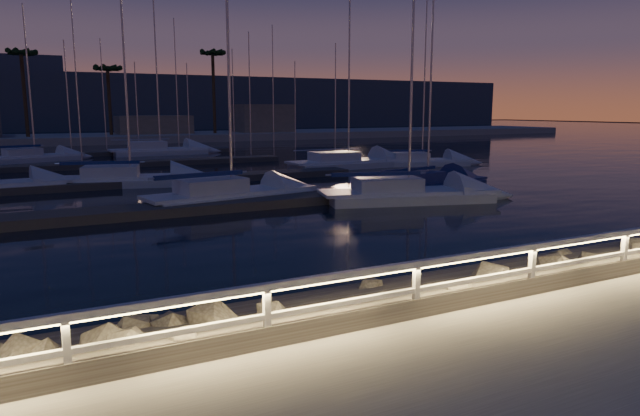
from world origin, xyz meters
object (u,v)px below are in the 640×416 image
(sailboat_l, at_px, (419,161))
(sailboat_n, at_px, (33,157))
(sailboat_b, at_px, (228,194))
(sailboat_d, at_px, (425,183))
(sailboat_g, at_px, (127,178))
(sailboat_h, at_px, (345,162))
(guard_rail, at_px, (494,263))
(sailboat_k, at_px, (158,150))
(sailboat_c, at_px, (404,193))

(sailboat_l, relative_size, sailboat_n, 1.00)
(sailboat_b, height_order, sailboat_d, sailboat_b)
(sailboat_d, xyz_separation_m, sailboat_g, (-14.38, 9.38, 0.04))
(sailboat_g, xyz_separation_m, sailboat_h, (16.48, 3.16, 0.02))
(guard_rail, relative_size, sailboat_d, 3.27)
(guard_rail, height_order, sailboat_l, sailboat_l)
(sailboat_b, bearing_deg, sailboat_l, 19.56)
(sailboat_b, bearing_deg, sailboat_k, 74.65)
(sailboat_g, distance_m, sailboat_k, 23.37)
(sailboat_b, height_order, sailboat_g, sailboat_g)
(guard_rail, height_order, sailboat_k, sailboat_k)
(sailboat_c, relative_size, sailboat_g, 1.01)
(guard_rail, height_order, sailboat_d, sailboat_d)
(sailboat_b, distance_m, sailboat_g, 9.38)
(sailboat_g, height_order, sailboat_l, sailboat_g)
(sailboat_b, distance_m, sailboat_d, 11.16)
(sailboat_g, distance_m, sailboat_l, 22.70)
(sailboat_l, bearing_deg, sailboat_g, -155.02)
(sailboat_c, height_order, sailboat_h, sailboat_h)
(sailboat_l, height_order, sailboat_n, sailboat_l)
(sailboat_g, height_order, sailboat_n, sailboat_g)
(sailboat_b, bearing_deg, sailboat_h, 32.42)
(guard_rail, xyz_separation_m, sailboat_h, (13.33, 29.39, -0.92))
(sailboat_b, relative_size, sailboat_h, 0.88)
(sailboat_k, bearing_deg, sailboat_c, -82.64)
(sailboat_b, xyz_separation_m, sailboat_k, (3.11, 31.29, 0.01))
(sailboat_b, height_order, sailboat_n, sailboat_b)
(guard_rail, bearing_deg, sailboat_h, 65.61)
(sailboat_l, xyz_separation_m, sailboat_n, (-27.27, 17.69, 0.04))
(sailboat_l, bearing_deg, guard_rail, -104.72)
(sailboat_h, bearing_deg, sailboat_g, -169.82)
(sailboat_g, relative_size, sailboat_h, 0.88)
(sailboat_c, xyz_separation_m, sailboat_g, (-10.98, 12.17, -0.00))
(guard_rail, bearing_deg, sailboat_g, 96.85)
(sailboat_l, bearing_deg, sailboat_k, 148.32)
(sailboat_d, distance_m, sailboat_g, 17.17)
(guard_rail, height_order, sailboat_n, sailboat_n)
(guard_rail, distance_m, sailboat_b, 17.46)
(guard_rail, xyz_separation_m, sailboat_l, (19.46, 28.27, -0.98))
(guard_rail, distance_m, sailboat_h, 32.28)
(sailboat_c, distance_m, sailboat_k, 34.97)
(sailboat_d, bearing_deg, guard_rail, -134.62)
(sailboat_c, xyz_separation_m, sailboat_h, (5.49, 15.33, 0.01))
(guard_rail, relative_size, sailboat_n, 3.38)
(sailboat_g, height_order, sailboat_k, sailboat_k)
(sailboat_c, xyz_separation_m, sailboat_n, (-15.64, 31.90, -0.01))
(sailboat_g, bearing_deg, sailboat_h, 25.60)
(sailboat_k, xyz_separation_m, sailboat_l, (16.26, -20.45, -0.08))
(sailboat_b, distance_m, sailboat_c, 8.45)
(sailboat_b, bearing_deg, sailboat_c, -33.18)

